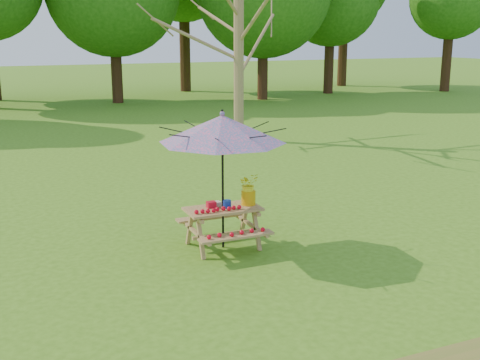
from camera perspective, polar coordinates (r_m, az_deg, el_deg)
name	(u,v)px	position (r m, az deg, el deg)	size (l,w,h in m)	color
ground	(82,323)	(7.70, -14.77, -12.97)	(120.00, 120.00, 0.00)	#427416
picnic_table	(223,228)	(9.76, -1.61, -4.59)	(1.20, 1.32, 0.67)	olive
patio_umbrella	(222,129)	(9.38, -1.69, 4.86)	(2.52, 2.52, 2.25)	black
produce_bins	(219,204)	(9.67, -1.98, -2.30)	(0.36, 0.33, 0.13)	red
tomatoes_row	(218,210)	(9.44, -2.07, -2.83)	(0.77, 0.13, 0.07)	red
flower_bucket	(248,188)	(9.76, 0.80, -0.77)	(0.35, 0.31, 0.52)	#E09F0B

